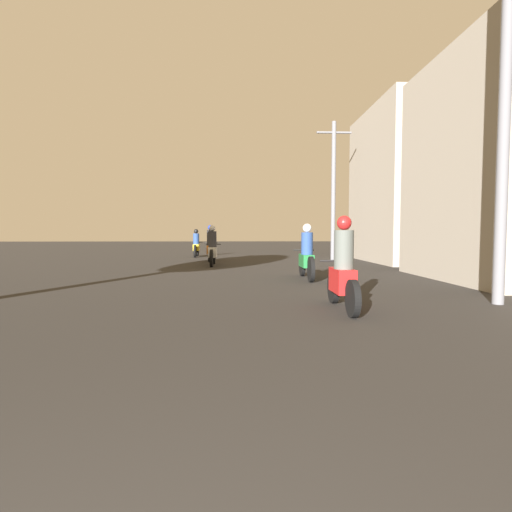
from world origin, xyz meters
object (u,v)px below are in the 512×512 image
Objects in this scene: motorcycle_green at (307,257)px; utility_pole_near at (506,56)px; motorcycle_orange at (211,247)px; utility_pole_far at (333,188)px; motorcycle_red at (343,272)px; motorcycle_yellow at (196,245)px; building_right_far at (427,186)px; motorcycle_white at (213,249)px.

utility_pole_near is (2.82, -4.04, 3.76)m from motorcycle_green.
motorcycle_orange is 6.27m from utility_pole_far.
motorcycle_red is at bearing -102.38° from utility_pole_far.
motorcycle_red reaches higher than motorcycle_yellow.
motorcycle_green is 0.32× the size of building_right_far.
building_right_far reaches higher than utility_pole_far.
motorcycle_green is 5.57m from motorcycle_white.
utility_pole_near reaches higher than building_right_far.
motorcycle_green is at bearing -73.55° from motorcycle_yellow.
utility_pole_far is (-4.11, 0.58, -0.06)m from building_right_far.
utility_pole_far is (-0.36, 11.39, -1.03)m from utility_pole_near.
motorcycle_yellow is (-1.27, 5.82, -0.03)m from motorcycle_white.
motorcycle_red is 0.27× the size of building_right_far.
motorcycle_orange reaches higher than motorcycle_green.
building_right_far reaches higher than motorcycle_red.
motorcycle_white is at bearing 121.59° from motorcycle_green.
motorcycle_white is at bearing -167.88° from building_right_far.
building_right_far is 4.16m from utility_pole_far.
building_right_far is 1.07× the size of utility_pole_far.
utility_pole_near is at bearing -69.59° from motorcycle_yellow.
motorcycle_green is 6.20m from utility_pole_near.
motorcycle_red is 0.88× the size of motorcycle_white.
motorcycle_green is at bearing -59.37° from motorcycle_orange.
building_right_far is (6.57, 6.77, 2.79)m from motorcycle_green.
motorcycle_red is 4.46m from motorcycle_green.
motorcycle_red is at bearing -68.49° from motorcycle_orange.
motorcycle_yellow is 0.30× the size of utility_pole_far.
motorcycle_white is 0.25× the size of utility_pole_near.
motorcycle_red is 0.95× the size of motorcycle_yellow.
motorcycle_white is at bearing -154.09° from utility_pole_far.
utility_pole_far is at bearing 7.65° from motorcycle_orange.
building_right_far is at bearing -7.99° from utility_pole_far.
motorcycle_orange is at bearing -78.22° from motorcycle_yellow.
motorcycle_yellow is 0.23× the size of utility_pole_near.
motorcycle_red is 4.79m from utility_pole_near.
motorcycle_white is 6.58m from utility_pole_far.
motorcycle_orange is 1.00× the size of motorcycle_yellow.
utility_pole_near is (-3.75, -10.81, 0.98)m from building_right_far.
motorcycle_orange is (-3.20, 7.27, 0.04)m from motorcycle_green.
building_right_far is (6.71, 11.23, 2.76)m from motorcycle_red.
motorcycle_red is at bearing -80.13° from motorcycle_yellow.
motorcycle_green is 1.12× the size of motorcycle_orange.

